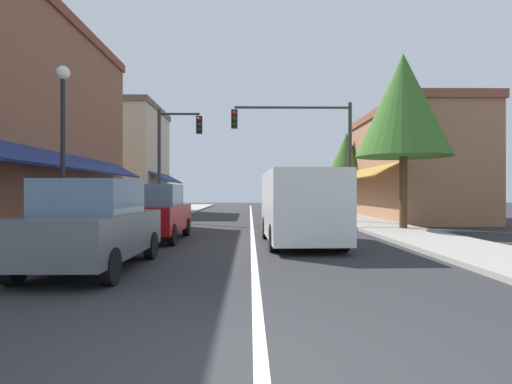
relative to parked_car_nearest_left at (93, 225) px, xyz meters
The scene contains 14 objects.
ground_plane 13.49m from the parked_car_nearest_left, 76.40° to the left, with size 80.00×80.00×0.00m, color #28282B.
sidewalk_left 13.31m from the parked_car_nearest_left, 100.12° to the left, with size 2.60×56.00×0.12m, color gray.
sidewalk_right 15.71m from the parked_car_nearest_left, 56.48° to the left, with size 2.60×56.00×0.12m, color gray.
lane_center_stripe 13.49m from the parked_car_nearest_left, 76.40° to the left, with size 0.14×52.00×0.01m, color silver.
storefront_right_block 19.48m from the parked_car_nearest_left, 51.19° to the left, with size 5.66×10.20×6.08m.
storefront_far_left 24.11m from the parked_car_nearest_left, 105.19° to the left, with size 6.58×8.20×7.83m.
parked_car_nearest_left is the anchor object (origin of this frame).
parked_car_second_left 5.13m from the parked_car_nearest_left, 89.39° to the left, with size 1.79×4.11×1.77m.
van_in_lane 6.10m from the parked_car_nearest_left, 41.89° to the left, with size 2.10×5.23×2.12m.
traffic_signal_mast_arm 13.91m from the parked_car_nearest_left, 63.94° to the left, with size 5.88×0.50×5.90m.
traffic_signal_left_corner 13.96m from the parked_car_nearest_left, 93.89° to the left, with size 2.34×0.50×5.85m.
street_lamp_left_near 4.19m from the parked_car_nearest_left, 122.63° to the left, with size 0.36×0.36×4.86m.
tree_right_near 12.94m from the parked_car_nearest_left, 42.07° to the left, with size 3.71×3.71×7.01m.
tree_right_far 22.13m from the parked_car_nearest_left, 64.20° to the left, with size 2.42×2.42×5.48m.
Camera 1 is at (-0.10, -3.37, 1.53)m, focal length 29.64 mm.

